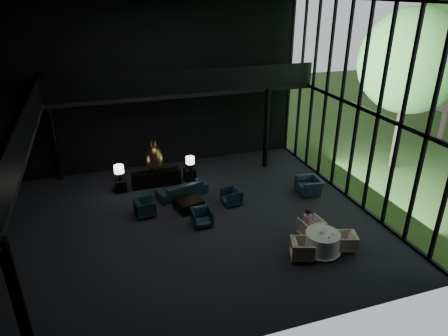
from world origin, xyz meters
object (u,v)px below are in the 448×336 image
object	(u,v)px
dining_chair_north	(311,227)
dining_chair_east	(346,242)
sofa	(182,186)
lounge_armchair_south	(202,217)
dining_table	(322,244)
side_table_left	(121,185)
coffee_table	(188,204)
console	(156,178)
child	(308,218)
window_armchair	(309,183)
dining_chair_west	(302,248)
bronze_urn	(154,158)
table_lamp_left	(119,170)
table_lamp_right	(190,161)
lounge_armchair_west	(145,207)
side_table_right	(190,174)
lounge_armchair_east	(231,196)

from	to	relation	value
dining_chair_north	dining_chair_east	size ratio (longest dim) A/B	1.37
sofa	lounge_armchair_south	size ratio (longest dim) A/B	3.20
dining_table	side_table_left	bearing A→B (deg)	132.20
coffee_table	dining_chair_north	xyz separation A→B (m)	(3.76, -3.36, 0.20)
console	lounge_armchair_south	bearing A→B (deg)	-74.40
sofa	dining_table	size ratio (longest dim) A/B	1.76
lounge_armchair_south	child	bearing A→B (deg)	-28.48
window_armchair	dining_chair_west	world-z (taller)	window_armchair
bronze_urn	coffee_table	world-z (taller)	bronze_urn
console	child	xyz separation A→B (m)	(4.53, -5.83, 0.42)
dining_table	table_lamp_left	bearing A→B (deg)	132.29
dining_chair_north	table_lamp_right	bearing A→B (deg)	-67.64
console	table_lamp_right	bearing A→B (deg)	-2.74
sofa	lounge_armchair_south	distance (m)	2.59
table_lamp_right	side_table_left	bearing A→B (deg)	179.62
table_lamp_right	dining_table	xyz separation A→B (m)	(2.95, -6.76, -0.72)
console	lounge_armchair_west	size ratio (longest dim) A/B	2.86
table_lamp_right	dining_table	world-z (taller)	table_lamp_right
side_table_left	side_table_right	distance (m)	3.20
side_table_right	lounge_armchair_west	xyz separation A→B (m)	(-2.46, -2.60, 0.10)
lounge_armchair_south	dining_chair_east	xyz separation A→B (m)	(4.33, -3.05, -0.06)
dining_table	dining_chair_east	xyz separation A→B (m)	(0.87, -0.12, -0.02)
lounge_armchair_east	child	xyz separation A→B (m)	(1.83, -3.11, 0.40)
window_armchair	dining_chair_east	world-z (taller)	window_armchair
sofa	dining_chair_west	bearing A→B (deg)	103.23
side_table_right	child	xyz separation A→B (m)	(2.93, -5.91, 0.49)
lounge_armchair_east	dining_chair_north	bearing A→B (deg)	25.71
side_table_right	child	bearing A→B (deg)	-63.62
table_lamp_left	lounge_armchair_east	world-z (taller)	table_lamp_left
side_table_right	lounge_armchair_south	bearing A→B (deg)	-97.23
side_table_left	table_lamp_left	size ratio (longest dim) A/B	0.76
dining_table	lounge_armchair_south	bearing A→B (deg)	139.77
table_lamp_right	child	bearing A→B (deg)	-62.99
bronze_urn	lounge_armchair_east	world-z (taller)	bronze_urn
sofa	dining_chair_north	size ratio (longest dim) A/B	2.77
console	dining_chair_east	size ratio (longest dim) A/B	3.60
side_table_left	dining_chair_east	xyz separation A→B (m)	(7.02, -6.91, 0.04)
side_table_left	dining_table	distance (m)	9.16
dining_chair_west	window_armchair	bearing A→B (deg)	-11.63
table_lamp_right	table_lamp_left	bearing A→B (deg)	-179.99
lounge_armchair_west	dining_table	xyz separation A→B (m)	(5.41, -4.33, -0.06)
console	bronze_urn	distance (m)	0.97
console	lounge_armchair_south	size ratio (longest dim) A/B	3.03
dining_chair_west	lounge_armchair_east	bearing A→B (deg)	34.16
sofa	lounge_armchair_west	bearing A→B (deg)	20.25
side_table_left	table_lamp_left	bearing A→B (deg)	-90.00
window_armchair	dining_chair_east	size ratio (longest dim) A/B	1.76
table_lamp_left	coffee_table	world-z (taller)	table_lamp_left
lounge_armchair_east	table_lamp_right	bearing A→B (deg)	-163.08
table_lamp_right	side_table_right	bearing A→B (deg)	90.00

